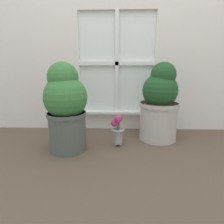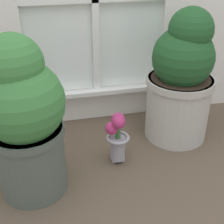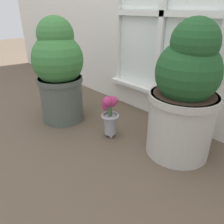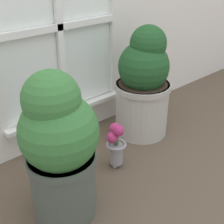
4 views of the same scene
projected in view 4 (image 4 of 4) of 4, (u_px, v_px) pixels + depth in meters
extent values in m
plane|color=brown|center=(145.00, 188.00, 1.53)|extent=(10.00, 10.00, 0.00)
cube|color=silver|center=(65.00, 120.00, 1.94)|extent=(0.74, 0.05, 0.19)
cube|color=white|center=(56.00, 26.00, 1.68)|extent=(0.74, 0.02, 0.96)
cube|color=white|center=(59.00, 27.00, 1.66)|extent=(0.04, 0.02, 0.96)
cube|color=white|center=(59.00, 27.00, 1.66)|extent=(0.74, 0.02, 0.04)
cube|color=white|center=(69.00, 111.00, 1.87)|extent=(0.80, 0.06, 0.02)
cylinder|color=#4C564C|center=(64.00, 184.00, 1.34)|extent=(0.28, 0.28, 0.30)
cylinder|color=#4C564C|center=(61.00, 159.00, 1.27)|extent=(0.29, 0.29, 0.03)
cylinder|color=#38281E|center=(61.00, 157.00, 1.27)|extent=(0.25, 0.25, 0.01)
sphere|color=#387538|center=(59.00, 132.00, 1.21)|extent=(0.32, 0.32, 0.32)
sphere|color=#387538|center=(51.00, 99.00, 1.15)|extent=(0.22, 0.22, 0.22)
ellipsoid|color=#387538|center=(34.00, 139.00, 1.20)|extent=(0.09, 0.14, 0.22)
cylinder|color=#B7B2A8|center=(142.00, 108.00, 1.93)|extent=(0.32, 0.32, 0.33)
cylinder|color=#B7B2A8|center=(143.00, 86.00, 1.86)|extent=(0.34, 0.34, 0.03)
cylinder|color=#38281E|center=(143.00, 84.00, 1.86)|extent=(0.30, 0.30, 0.01)
sphere|color=#1E4C23|center=(144.00, 67.00, 1.80)|extent=(0.30, 0.30, 0.30)
sphere|color=#1E4C23|center=(148.00, 43.00, 1.75)|extent=(0.21, 0.21, 0.21)
ellipsoid|color=#1E4C23|center=(152.00, 74.00, 1.74)|extent=(0.13, 0.06, 0.16)
sphere|color=#99939E|center=(113.00, 162.00, 1.71)|extent=(0.02, 0.02, 0.02)
sphere|color=#99939E|center=(115.00, 167.00, 1.67)|extent=(0.02, 0.02, 0.02)
sphere|color=#99939E|center=(121.00, 163.00, 1.69)|extent=(0.02, 0.02, 0.02)
cylinder|color=#99939E|center=(116.00, 154.00, 1.66)|extent=(0.07, 0.07, 0.12)
torus|color=#99939E|center=(116.00, 145.00, 1.63)|extent=(0.11, 0.11, 0.02)
cylinder|color=#386633|center=(116.00, 139.00, 1.62)|extent=(0.02, 0.02, 0.06)
sphere|color=#B22D66|center=(116.00, 131.00, 1.59)|extent=(0.05, 0.05, 0.05)
sphere|color=#B22D66|center=(115.00, 129.00, 1.60)|extent=(0.06, 0.06, 0.06)
sphere|color=#B22D66|center=(112.00, 138.00, 1.59)|extent=(0.06, 0.06, 0.06)
sphere|color=#B22D66|center=(119.00, 131.00, 1.57)|extent=(0.06, 0.06, 0.06)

